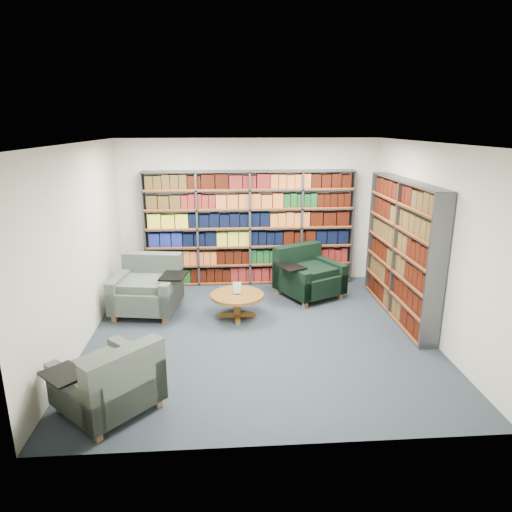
{
  "coord_description": "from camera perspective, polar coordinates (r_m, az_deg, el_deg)",
  "views": [
    {
      "loc": [
        -0.49,
        -6.27,
        3.04
      ],
      "look_at": [
        0.0,
        0.6,
        1.05
      ],
      "focal_mm": 32.0,
      "sensor_mm": 36.0,
      "label": 1
    }
  ],
  "objects": [
    {
      "name": "room_shell",
      "position": [
        6.5,
        0.38,
        1.5
      ],
      "size": [
        5.02,
        5.02,
        2.82
      ],
      "color": "black",
      "rests_on": "ground"
    },
    {
      "name": "bookshelf_right",
      "position": [
        7.68,
        17.7,
        0.69
      ],
      "size": [
        0.28,
        2.5,
        2.2
      ],
      "color": "#47494F",
      "rests_on": "ground"
    },
    {
      "name": "chair_teal_front",
      "position": [
        5.35,
        -17.6,
        -15.11
      ],
      "size": [
        1.29,
        1.29,
        0.83
      ],
      "color": "#01293E",
      "rests_on": "ground"
    },
    {
      "name": "chair_green_right",
      "position": [
        8.45,
        6.28,
        -2.49
      ],
      "size": [
        1.33,
        1.32,
        0.89
      ],
      "color": "black",
      "rests_on": "ground"
    },
    {
      "name": "coffee_table",
      "position": [
        7.42,
        -2.38,
        -5.37
      ],
      "size": [
        0.86,
        0.86,
        0.6
      ],
      "color": "brown",
      "rests_on": "ground"
    },
    {
      "name": "chair_teal_left",
      "position": [
        7.91,
        -13.26,
        -4.05
      ],
      "size": [
        1.27,
        1.16,
        0.92
      ],
      "color": "#01293E",
      "rests_on": "ground"
    },
    {
      "name": "bookshelf_back",
      "position": [
        8.84,
        -0.8,
        3.43
      ],
      "size": [
        4.0,
        0.28,
        2.2
      ],
      "color": "#47494F",
      "rests_on": "ground"
    }
  ]
}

